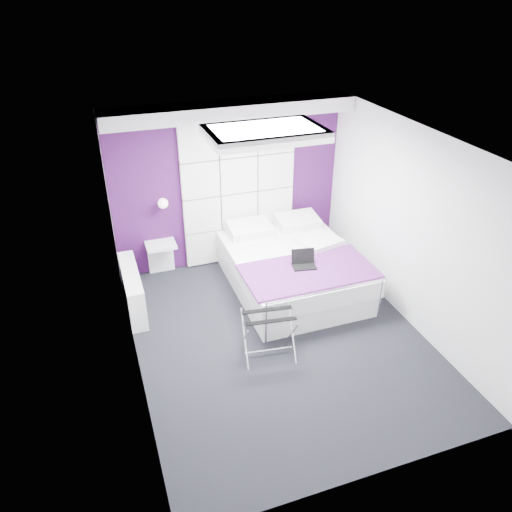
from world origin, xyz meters
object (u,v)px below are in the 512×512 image
(wall_lamp, at_px, (162,202))
(radiator, at_px, (133,290))
(bed, at_px, (292,269))
(nightstand, at_px, (161,245))
(luggage_rack, at_px, (269,335))
(laptop, at_px, (303,262))

(wall_lamp, distance_m, radiator, 1.35)
(bed, distance_m, nightstand, 2.03)
(wall_lamp, height_order, nightstand, wall_lamp)
(luggage_rack, bearing_deg, wall_lamp, 117.03)
(luggage_rack, bearing_deg, nightstand, 119.49)
(wall_lamp, distance_m, laptop, 2.24)
(laptop, bearing_deg, nightstand, 151.98)
(nightstand, height_order, laptop, laptop)
(radiator, distance_m, bed, 2.32)
(wall_lamp, relative_size, radiator, 0.12)
(wall_lamp, height_order, laptop, wall_lamp)
(wall_lamp, xyz_separation_m, radiator, (-0.64, -0.76, -0.92))
(wall_lamp, relative_size, laptop, 0.46)
(bed, xyz_separation_m, nightstand, (-1.77, 0.97, 0.22))
(nightstand, distance_m, luggage_rack, 2.46)
(nightstand, bearing_deg, wall_lamp, 22.33)
(bed, xyz_separation_m, laptop, (-0.02, -0.40, 0.35))
(bed, height_order, laptop, laptop)
(bed, height_order, luggage_rack, bed)
(wall_lamp, bearing_deg, radiator, -130.10)
(radiator, xyz_separation_m, bed, (2.31, -0.25, 0.02))
(radiator, relative_size, bed, 0.55)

